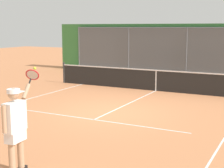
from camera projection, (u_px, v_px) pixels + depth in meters
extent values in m
plane|color=#C67A4C|center=(110.00, 112.00, 11.70)|extent=(60.00, 60.00, 0.00)
cube|color=white|center=(94.00, 120.00, 10.74)|extent=(6.13, 0.05, 0.01)
cube|color=white|center=(11.00, 104.00, 12.97)|extent=(0.05, 10.10, 0.01)
cube|color=white|center=(131.00, 102.00, 13.17)|extent=(0.05, 5.55, 0.01)
cylinder|color=#565B60|center=(186.00, 52.00, 19.72)|extent=(0.07, 0.07, 2.86)
cylinder|color=#565B60|center=(129.00, 50.00, 21.38)|extent=(0.07, 0.07, 2.86)
cylinder|color=#565B60|center=(79.00, 49.00, 23.03)|extent=(0.07, 0.07, 2.86)
cylinder|color=#565B60|center=(187.00, 28.00, 19.50)|extent=(14.59, 0.05, 0.05)
cube|color=#565B60|center=(186.00, 52.00, 19.72)|extent=(14.59, 0.02, 2.86)
cube|color=#387A3D|center=(189.00, 50.00, 20.28)|extent=(17.59, 0.90, 3.05)
cube|color=silver|center=(185.00, 76.00, 19.79)|extent=(15.59, 0.18, 0.15)
cylinder|color=#2D2D2D|center=(64.00, 72.00, 17.80)|extent=(0.09, 0.09, 1.07)
cube|color=black|center=(156.00, 81.00, 15.53)|extent=(10.00, 0.02, 0.91)
cube|color=white|center=(156.00, 70.00, 15.45)|extent=(10.00, 0.04, 0.05)
cube|color=white|center=(156.00, 81.00, 15.53)|extent=(0.05, 0.04, 0.91)
cylinder|color=tan|center=(12.00, 153.00, 6.57)|extent=(0.13, 0.13, 0.79)
cylinder|color=tan|center=(21.00, 148.00, 6.82)|extent=(0.13, 0.13, 0.79)
cube|color=white|center=(15.00, 135.00, 6.64)|extent=(0.26, 0.43, 0.26)
cube|color=white|center=(15.00, 116.00, 6.58)|extent=(0.25, 0.50, 0.57)
cylinder|color=tan|center=(4.00, 119.00, 6.31)|extent=(0.08, 0.08, 0.53)
cylinder|color=tan|center=(26.00, 92.00, 6.95)|extent=(0.22, 0.39, 0.30)
sphere|color=tan|center=(14.00, 94.00, 6.51)|extent=(0.22, 0.22, 0.22)
cylinder|color=white|center=(13.00, 91.00, 6.50)|extent=(0.27, 0.27, 0.08)
cube|color=white|center=(17.00, 92.00, 6.62)|extent=(0.20, 0.21, 0.02)
cylinder|color=black|center=(30.00, 82.00, 7.17)|extent=(0.09, 0.17, 0.13)
torus|color=red|center=(32.00, 75.00, 7.33)|extent=(0.34, 0.28, 0.26)
cylinder|color=silver|center=(32.00, 75.00, 7.33)|extent=(0.28, 0.22, 0.21)
sphere|color=#CCDB33|center=(35.00, 68.00, 7.49)|extent=(0.07, 0.07, 0.07)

